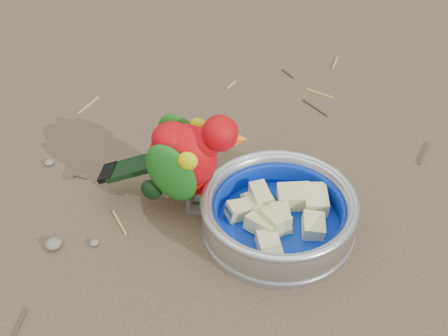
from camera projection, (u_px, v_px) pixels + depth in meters
ground at (244, 263)px, 0.92m from camera, size 60.00×60.00×0.00m
food_bowl at (278, 227)px, 0.96m from camera, size 0.21×0.21×0.02m
bowl_wall at (279, 212)px, 0.94m from camera, size 0.21×0.21×0.04m
fruit_wedges at (279, 215)px, 0.94m from camera, size 0.13×0.13×0.03m
lory_parrot at (186, 164)px, 0.95m from camera, size 0.20×0.20×0.16m
ground_debris at (243, 253)px, 0.93m from camera, size 0.90×0.80×0.01m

